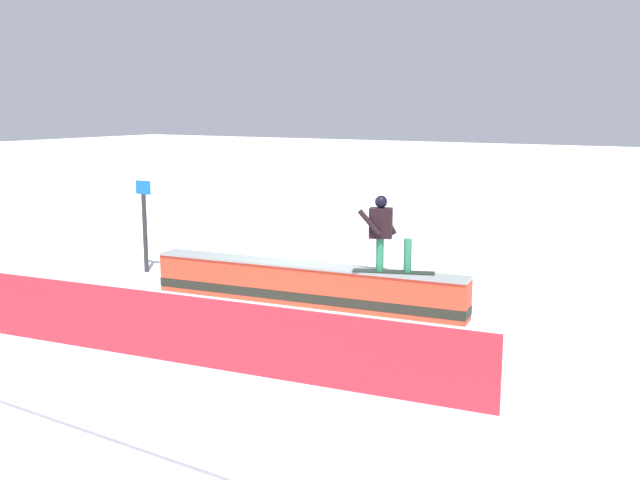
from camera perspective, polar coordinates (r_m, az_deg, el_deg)
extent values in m
plane|color=white|center=(13.92, -1.18, -4.99)|extent=(120.00, 120.00, 0.00)
cube|color=red|center=(13.83, -1.19, -3.51)|extent=(6.21, 1.20, 0.74)
cube|color=black|center=(13.87, -1.19, -4.25)|extent=(6.22, 1.21, 0.18)
cube|color=gray|center=(13.74, -1.19, -1.94)|extent=(6.22, 1.26, 0.04)
cube|color=black|center=(13.11, 5.70, -2.47)|extent=(1.46, 0.76, 0.01)
cylinder|color=#297C51|center=(13.07, 4.66, -1.12)|extent=(0.18, 0.18, 0.59)
cylinder|color=#297C51|center=(13.03, 6.80, -1.20)|extent=(0.18, 0.18, 0.59)
cube|color=black|center=(12.97, 4.73, 1.32)|extent=(0.46, 0.36, 0.54)
sphere|color=black|center=(12.91, 4.76, 2.98)|extent=(0.22, 0.22, 0.22)
cylinder|color=black|center=(12.82, 3.86, 1.35)|extent=(0.43, 0.23, 0.48)
cylinder|color=black|center=(13.12, 5.24, 1.53)|extent=(0.36, 0.20, 0.52)
cube|color=red|center=(10.96, -11.36, -6.71)|extent=(9.38, 1.17, 1.01)
cylinder|color=#262628|center=(16.85, -13.39, 0.50)|extent=(0.10, 0.10, 1.76)
cube|color=#1360B5|center=(16.71, -13.54, 3.98)|extent=(0.40, 0.04, 0.30)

